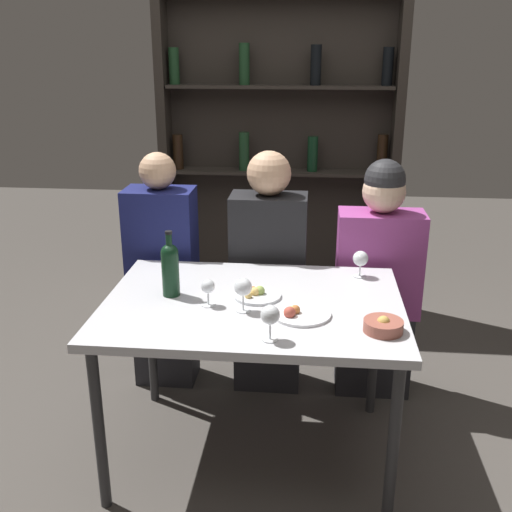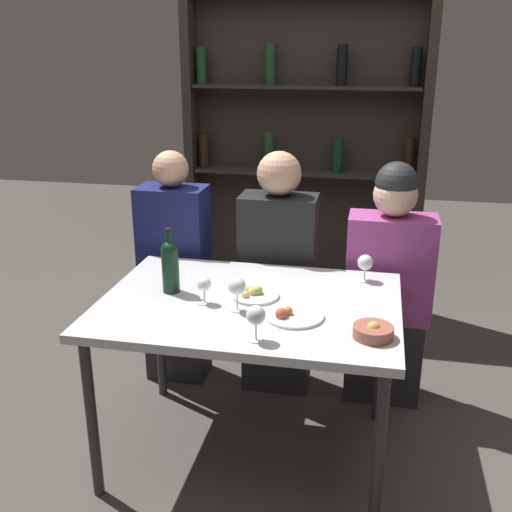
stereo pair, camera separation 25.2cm
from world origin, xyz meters
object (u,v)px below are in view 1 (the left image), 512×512
object	(u,v)px
wine_glass_2	(243,288)
seated_person_center	(268,279)
wine_glass_0	(270,316)
wine_glass_3	(361,259)
wine_bottle	(170,267)
wine_glass_1	(208,288)
snack_bowl	(383,326)
seated_person_left	(163,278)
seated_person_right	(377,284)
food_plate_0	(256,294)
food_plate_1	(299,313)

from	to	relation	value
wine_glass_2	seated_person_center	bearing A→B (deg)	86.32
wine_glass_0	wine_glass_3	size ratio (longest dim) A/B	1.10
wine_bottle	wine_glass_2	distance (m)	0.35
wine_glass_2	wine_glass_1	bearing A→B (deg)	164.28
wine_bottle	snack_bowl	distance (m)	0.90
wine_bottle	snack_bowl	size ratio (longest dim) A/B	1.92
wine_glass_0	wine_bottle	bearing A→B (deg)	140.47
seated_person_left	seated_person_center	world-z (taller)	seated_person_center
wine_glass_1	seated_person_right	xyz separation A→B (m)	(0.75, 0.67, -0.23)
food_plate_0	seated_person_center	xyz separation A→B (m)	(0.01, 0.56, -0.15)
wine_glass_3	seated_person_center	size ratio (longest dim) A/B	0.10
seated_person_right	wine_bottle	bearing A→B (deg)	-147.95
seated_person_left	seated_person_center	xyz separation A→B (m)	(0.55, 0.00, 0.01)
wine_bottle	wine_glass_3	world-z (taller)	wine_bottle
food_plate_1	seated_person_center	distance (m)	0.77
wine_glass_2	wine_glass_0	bearing A→B (deg)	-62.27
wine_bottle	seated_person_right	xyz separation A→B (m)	(0.92, 0.58, -0.27)
wine_glass_3	snack_bowl	xyz separation A→B (m)	(0.05, -0.55, -0.06)
seated_person_left	wine_glass_3	bearing A→B (deg)	-16.00
wine_bottle	food_plate_0	size ratio (longest dim) A/B	1.41
wine_glass_1	food_plate_0	distance (m)	0.22
seated_person_left	snack_bowl	bearing A→B (deg)	-38.83
wine_bottle	wine_glass_2	xyz separation A→B (m)	(0.32, -0.13, -0.03)
wine_glass_0	seated_person_left	size ratio (longest dim) A/B	0.11
snack_bowl	food_plate_1	bearing A→B (deg)	161.14
food_plate_1	seated_person_center	size ratio (longest dim) A/B	0.18
wine_bottle	seated_person_center	xyz separation A→B (m)	(0.37, 0.58, -0.27)
wine_glass_0	wine_glass_1	distance (m)	0.39
wine_glass_2	seated_person_center	distance (m)	0.75
food_plate_0	wine_glass_1	bearing A→B (deg)	-150.71
food_plate_0	wine_bottle	bearing A→B (deg)	-177.63
wine_glass_1	food_plate_0	xyz separation A→B (m)	(0.19, 0.10, -0.06)
wine_glass_1	seated_person_left	xyz separation A→B (m)	(-0.36, 0.67, -0.23)
snack_bowl	seated_person_center	xyz separation A→B (m)	(-0.49, 0.84, -0.17)
wine_glass_3	seated_person_left	bearing A→B (deg)	164.00
wine_glass_1	wine_glass_2	xyz separation A→B (m)	(0.15, -0.04, 0.02)
wine_glass_0	seated_person_right	bearing A→B (deg)	63.19
wine_glass_3	wine_glass_0	bearing A→B (deg)	-118.64
seated_person_center	seated_person_right	bearing A→B (deg)	0.00
wine_glass_0	wine_glass_1	bearing A→B (deg)	134.35
snack_bowl	seated_person_center	bearing A→B (deg)	120.24
wine_glass_3	food_plate_0	world-z (taller)	wine_glass_3
wine_glass_3	wine_glass_2	bearing A→B (deg)	-138.83
wine_glass_0	seated_person_center	size ratio (longest dim) A/B	0.11
snack_bowl	seated_person_left	xyz separation A→B (m)	(-1.04, 0.84, -0.18)
wine_glass_2	seated_person_right	bearing A→B (deg)	49.66
wine_glass_2	snack_bowl	world-z (taller)	wine_glass_2
wine_glass_2	seated_person_right	distance (m)	0.96
wine_glass_0	wine_glass_3	xyz separation A→B (m)	(0.36, 0.66, -0.01)
snack_bowl	seated_person_right	world-z (taller)	seated_person_right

